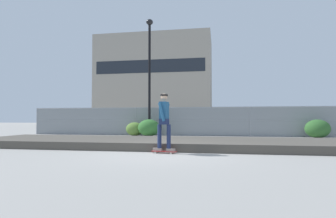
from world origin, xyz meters
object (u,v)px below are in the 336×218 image
object	(u,v)px
skateboard	(164,152)
shrub_right	(318,129)
shrub_center	(149,128)
parked_car_mid	(230,122)
street_lamp	(149,64)
parked_car_near	(147,122)
shrub_left	(135,129)
skater	(164,118)

from	to	relation	value
skateboard	shrub_right	size ratio (longest dim) A/B	0.60
shrub_right	shrub_center	bearing A→B (deg)	-178.93
skateboard	shrub_right	xyz separation A→B (m)	(7.24, 8.34, 0.47)
skateboard	parked_car_mid	distance (m)	12.85
parked_car_mid	shrub_center	distance (m)	6.77
street_lamp	parked_car_near	distance (m)	5.80
shrub_left	parked_car_near	bearing A→B (deg)	93.57
street_lamp	shrub_left	size ratio (longest dim) A/B	6.64
street_lamp	parked_car_near	world-z (taller)	street_lamp
parked_car_mid	shrub_center	xyz separation A→B (m)	(-5.12, -4.41, -0.31)
shrub_left	shrub_right	xyz separation A→B (m)	(10.80, -0.13, 0.10)
street_lamp	parked_car_mid	size ratio (longest dim) A/B	1.65
skateboard	shrub_right	distance (m)	11.05
parked_car_near	street_lamp	bearing A→B (deg)	-73.66
shrub_center	shrub_right	world-z (taller)	shrub_center
shrub_left	skateboard	bearing A→B (deg)	-67.20
parked_car_near	shrub_right	distance (m)	11.87
parked_car_near	skater	bearing A→B (deg)	-73.19
skater	shrub_left	distance (m)	9.21
parked_car_near	shrub_left	distance (m)	4.20
skater	street_lamp	bearing A→B (deg)	107.05
skateboard	skater	world-z (taller)	skater
skater	street_lamp	xyz separation A→B (m)	(-2.57, 8.38, 3.46)
skater	shrub_left	size ratio (longest dim) A/B	1.63
parked_car_mid	skater	bearing A→B (deg)	-101.61
shrub_left	shrub_center	xyz separation A→B (m)	(1.02, -0.31, 0.10)
skateboard	shrub_left	bearing A→B (deg)	112.80
parked_car_near	parked_car_mid	bearing A→B (deg)	-0.62
shrub_left	shrub_center	world-z (taller)	shrub_center
street_lamp	shrub_center	world-z (taller)	street_lamp
parked_car_mid	parked_car_near	bearing A→B (deg)	179.38
skateboard	parked_car_near	xyz separation A→B (m)	(-3.82, 12.64, 0.78)
parked_car_mid	shrub_center	world-z (taller)	parked_car_mid
street_lamp	parked_car_mid	distance (m)	7.62
skater	skateboard	bearing A→B (deg)	180.00
skater	shrub_left	world-z (taller)	skater
street_lamp	shrub_center	size ratio (longest dim) A/B	5.43
skater	shrub_center	distance (m)	8.56
street_lamp	parked_car_mid	world-z (taller)	street_lamp
skateboard	parked_car_mid	size ratio (longest dim) A/B	0.18
shrub_center	skateboard	bearing A→B (deg)	-72.69
skateboard	shrub_right	bearing A→B (deg)	49.03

